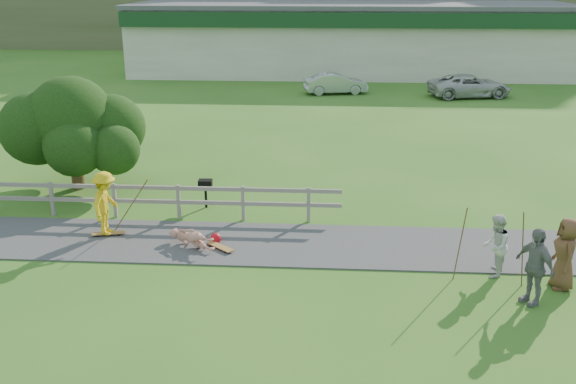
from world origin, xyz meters
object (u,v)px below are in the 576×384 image
at_px(skater_fallen, 192,238).
at_px(car_silver, 336,84).
at_px(skater_rider, 106,206).
at_px(tree, 74,142).
at_px(spectator_a, 496,246).
at_px(car_white, 470,86).
at_px(spectator_b, 535,266).
at_px(spectator_c, 565,254).
at_px(bbq, 206,194).

xyz_separation_m(skater_fallen, car_silver, (4.05, 24.23, 0.37)).
height_order(skater_rider, tree, tree).
bearing_deg(spectator_a, skater_fallen, -77.41).
height_order(skater_fallen, car_white, car_white).
height_order(spectator_b, tree, tree).
bearing_deg(tree, car_silver, 64.73).
relative_size(spectator_c, bbq, 1.91).
relative_size(spectator_a, bbq, 1.72).
xyz_separation_m(skater_rider, car_white, (14.81, 23.00, -0.23)).
relative_size(skater_rider, spectator_a, 1.15).
bearing_deg(tree, spectator_a, -25.03).
bearing_deg(spectator_b, skater_rider, -135.61).
bearing_deg(spectator_c, car_white, 174.68).
bearing_deg(car_silver, bbq, 156.03).
bearing_deg(spectator_b, spectator_c, 101.25).
bearing_deg(skater_rider, bbq, -37.94).
distance_m(spectator_b, bbq, 10.42).
xyz_separation_m(spectator_b, tree, (-13.52, 7.45, 0.76)).
bearing_deg(car_white, car_silver, 74.00).
bearing_deg(skater_rider, spectator_a, -95.25).
relative_size(skater_fallen, car_white, 0.31).
xyz_separation_m(skater_rider, spectator_c, (11.98, -2.39, -0.03)).
relative_size(car_silver, car_white, 0.79).
distance_m(spectator_a, spectator_b, 1.49).
distance_m(spectator_a, bbq, 9.25).
bearing_deg(bbq, spectator_c, -30.43).
distance_m(skater_fallen, spectator_a, 8.02).
bearing_deg(spectator_c, spectator_b, -48.33).
relative_size(skater_rider, skater_fallen, 1.21).
xyz_separation_m(skater_fallen, tree, (-5.08, 4.87, 1.41)).
height_order(car_silver, bbq, car_silver).
height_order(skater_fallen, car_silver, car_silver).
distance_m(skater_rider, bbq, 3.54).
height_order(skater_rider, skater_fallen, skater_rider).
bearing_deg(spectator_a, bbq, -97.34).
distance_m(skater_fallen, car_silver, 24.57).
distance_m(spectator_c, car_silver, 26.53).
bearing_deg(skater_fallen, bbq, 37.33).
bearing_deg(car_silver, skater_rider, 151.79).
bearing_deg(spectator_b, spectator_a, 171.63).
bearing_deg(car_white, skater_fallen, 140.76).
distance_m(spectator_c, bbq, 10.83).
xyz_separation_m(spectator_a, spectator_b, (0.53, -1.38, 0.12)).
xyz_separation_m(spectator_c, car_white, (2.83, 25.39, -0.20)).
height_order(skater_fallen, spectator_a, spectator_a).
bearing_deg(spectator_a, car_silver, -150.20).
distance_m(skater_rider, tree, 4.98).
relative_size(skater_rider, tree, 0.39).
relative_size(spectator_b, tree, 0.39).
bearing_deg(bbq, spectator_a, -31.57).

